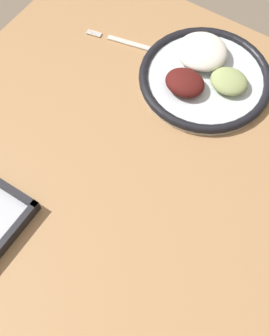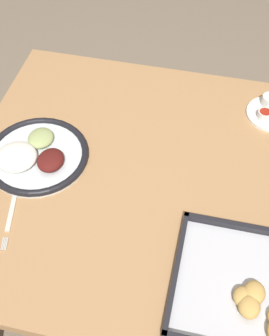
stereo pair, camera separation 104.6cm
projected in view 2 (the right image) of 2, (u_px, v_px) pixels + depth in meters
The scene contains 5 objects.
ground_plane at pixel (135, 290), 1.83m from camera, with size 8.00×8.00×0.00m, color #7A6B59.
dining_table at pixel (135, 199), 1.37m from camera, with size 0.94×0.95×0.72m.
dinner_plate at pixel (35, 156), 1.30m from camera, with size 0.29×0.29×0.05m.
fork at pixel (11, 212), 1.20m from camera, with size 0.20×0.06×0.00m.
baking_tray at pixel (241, 290), 1.05m from camera, with size 0.32×0.29×0.04m.
Camera 2 is at (0.78, 0.18, 1.72)m, focal length 50.00 mm.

